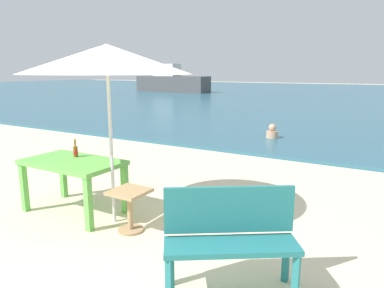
{
  "coord_description": "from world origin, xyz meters",
  "views": [
    {
      "loc": [
        2.89,
        -2.73,
        1.98
      ],
      "look_at": [
        -0.48,
        3.0,
        0.6
      ],
      "focal_mm": 32.95,
      "sensor_mm": 36.0,
      "label": 1
    }
  ],
  "objects_px": {
    "side_table_wood": "(130,204)",
    "patio_umbrella": "(107,59)",
    "beer_bottle_amber": "(75,151)",
    "bench_teal_center": "(230,233)",
    "picnic_table_green": "(73,168)",
    "boat_ferry": "(172,82)",
    "swimmer_person": "(272,132)"
  },
  "relations": [
    {
      "from": "beer_bottle_amber",
      "to": "boat_ferry",
      "type": "distance_m",
      "value": 28.44
    },
    {
      "from": "bench_teal_center",
      "to": "swimmer_person",
      "type": "height_order",
      "value": "bench_teal_center"
    },
    {
      "from": "patio_umbrella",
      "to": "bench_teal_center",
      "type": "bearing_deg",
      "value": -16.14
    },
    {
      "from": "patio_umbrella",
      "to": "swimmer_person",
      "type": "bearing_deg",
      "value": 89.63
    },
    {
      "from": "patio_umbrella",
      "to": "swimmer_person",
      "type": "relative_size",
      "value": 5.61
    },
    {
      "from": "patio_umbrella",
      "to": "boat_ferry",
      "type": "height_order",
      "value": "boat_ferry"
    },
    {
      "from": "beer_bottle_amber",
      "to": "patio_umbrella",
      "type": "distance_m",
      "value": 1.52
    },
    {
      "from": "boat_ferry",
      "to": "bench_teal_center",
      "type": "bearing_deg",
      "value": -55.33
    },
    {
      "from": "bench_teal_center",
      "to": "boat_ferry",
      "type": "bearing_deg",
      "value": 124.67
    },
    {
      "from": "side_table_wood",
      "to": "bench_teal_center",
      "type": "bearing_deg",
      "value": -15.96
    },
    {
      "from": "side_table_wood",
      "to": "boat_ferry",
      "type": "relative_size",
      "value": 0.08
    },
    {
      "from": "beer_bottle_amber",
      "to": "bench_teal_center",
      "type": "height_order",
      "value": "beer_bottle_amber"
    },
    {
      "from": "beer_bottle_amber",
      "to": "boat_ferry",
      "type": "relative_size",
      "value": 0.04
    },
    {
      "from": "picnic_table_green",
      "to": "patio_umbrella",
      "type": "height_order",
      "value": "patio_umbrella"
    },
    {
      "from": "picnic_table_green",
      "to": "patio_umbrella",
      "type": "bearing_deg",
      "value": 2.31
    },
    {
      "from": "picnic_table_green",
      "to": "patio_umbrella",
      "type": "relative_size",
      "value": 0.61
    },
    {
      "from": "picnic_table_green",
      "to": "beer_bottle_amber",
      "type": "relative_size",
      "value": 5.28
    },
    {
      "from": "picnic_table_green",
      "to": "bench_teal_center",
      "type": "bearing_deg",
      "value": -11.33
    },
    {
      "from": "beer_bottle_amber",
      "to": "side_table_wood",
      "type": "bearing_deg",
      "value": -11.83
    },
    {
      "from": "side_table_wood",
      "to": "patio_umbrella",
      "type": "bearing_deg",
      "value": 163.15
    },
    {
      "from": "side_table_wood",
      "to": "bench_teal_center",
      "type": "height_order",
      "value": "bench_teal_center"
    },
    {
      "from": "picnic_table_green",
      "to": "boat_ferry",
      "type": "height_order",
      "value": "boat_ferry"
    },
    {
      "from": "beer_bottle_amber",
      "to": "swimmer_person",
      "type": "relative_size",
      "value": 0.65
    },
    {
      "from": "picnic_table_green",
      "to": "side_table_wood",
      "type": "relative_size",
      "value": 2.59
    },
    {
      "from": "picnic_table_green",
      "to": "bench_teal_center",
      "type": "height_order",
      "value": "bench_teal_center"
    },
    {
      "from": "picnic_table_green",
      "to": "boat_ferry",
      "type": "xyz_separation_m",
      "value": [
        -14.71,
        24.57,
        0.35
      ]
    },
    {
      "from": "picnic_table_green",
      "to": "boat_ferry",
      "type": "bearing_deg",
      "value": 120.9
    },
    {
      "from": "side_table_wood",
      "to": "swimmer_person",
      "type": "bearing_deg",
      "value": 92.84
    },
    {
      "from": "bench_teal_center",
      "to": "swimmer_person",
      "type": "bearing_deg",
      "value": 104.89
    },
    {
      "from": "patio_umbrella",
      "to": "swimmer_person",
      "type": "distance_m",
      "value": 6.83
    },
    {
      "from": "picnic_table_green",
      "to": "bench_teal_center",
      "type": "relative_size",
      "value": 1.17
    },
    {
      "from": "side_table_wood",
      "to": "bench_teal_center",
      "type": "relative_size",
      "value": 0.45
    }
  ]
}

